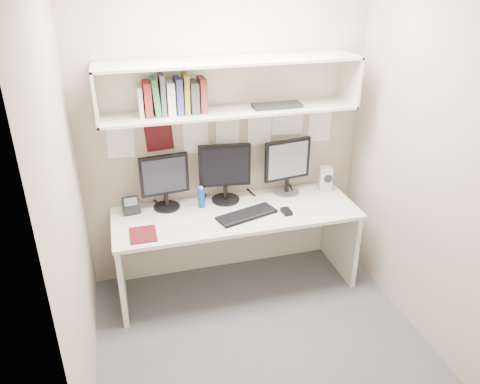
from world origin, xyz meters
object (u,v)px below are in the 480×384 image
object	(u,v)px
desk	(236,249)
desk_phone	(131,206)
monitor_left	(165,180)
monitor_right	(287,165)
speaker	(325,178)
keyboard	(247,215)
monitor_center	(225,171)
maroon_notebook	(143,235)

from	to	relation	value
desk	desk_phone	xyz separation A→B (m)	(-0.83, 0.20, 0.43)
monitor_left	monitor_right	bearing A→B (deg)	-5.96
monitor_left	desk_phone	xyz separation A→B (m)	(-0.29, -0.02, -0.19)
desk	desk_phone	distance (m)	0.95
monitor_right	speaker	world-z (taller)	monitor_right
monitor_right	monitor_left	bearing A→B (deg)	171.32
desk	keyboard	world-z (taller)	keyboard
monitor_center	desk_phone	bearing A→B (deg)	-172.03
desk	monitor_left	distance (m)	0.85
speaker	maroon_notebook	bearing A→B (deg)	-153.24
speaker	desk_phone	xyz separation A→B (m)	(-1.70, 0.01, -0.04)
maroon_notebook	speaker	bearing A→B (deg)	13.26
desk	monitor_right	distance (m)	0.84
keyboard	speaker	xyz separation A→B (m)	(0.81, 0.29, 0.09)
desk	maroon_notebook	xyz separation A→B (m)	(-0.77, -0.18, 0.37)
speaker	desk_phone	bearing A→B (deg)	-166.50
desk	monitor_left	xyz separation A→B (m)	(-0.54, 0.22, 0.62)
keyboard	desk_phone	xyz separation A→B (m)	(-0.89, 0.31, 0.05)
monitor_center	maroon_notebook	xyz separation A→B (m)	(-0.73, -0.40, -0.27)
monitor_center	monitor_right	xyz separation A→B (m)	(0.55, 0.00, -0.01)
monitor_left	speaker	world-z (taller)	monitor_left
keyboard	desk_phone	bearing A→B (deg)	143.82
monitor_left	desk_phone	size ratio (longest dim) A/B	2.87
keyboard	monitor_right	bearing A→B (deg)	18.06
monitor_left	maroon_notebook	distance (m)	0.53
maroon_notebook	monitor_center	bearing A→B (deg)	29.33
keyboard	maroon_notebook	distance (m)	0.83
monitor_right	keyboard	world-z (taller)	monitor_right
maroon_notebook	desk_phone	world-z (taller)	desk_phone
monitor_right	keyboard	bearing A→B (deg)	-153.38
desk	maroon_notebook	bearing A→B (deg)	-166.47
monitor_right	maroon_notebook	distance (m)	1.37
maroon_notebook	desk_phone	distance (m)	0.40
desk	monitor_right	xyz separation A→B (m)	(0.52, 0.22, 0.63)
monitor_left	speaker	bearing A→B (deg)	-7.11
monitor_right	keyboard	xyz separation A→B (m)	(-0.46, -0.32, -0.26)
maroon_notebook	desk_phone	bearing A→B (deg)	99.16
monitor_left	maroon_notebook	size ratio (longest dim) A/B	1.93
keyboard	desk_phone	size ratio (longest dim) A/B	3.05
desk	desk_phone	size ratio (longest dim) A/B	12.43
desk	monitor_left	size ratio (longest dim) A/B	4.33
desk	monitor_left	world-z (taller)	monitor_left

